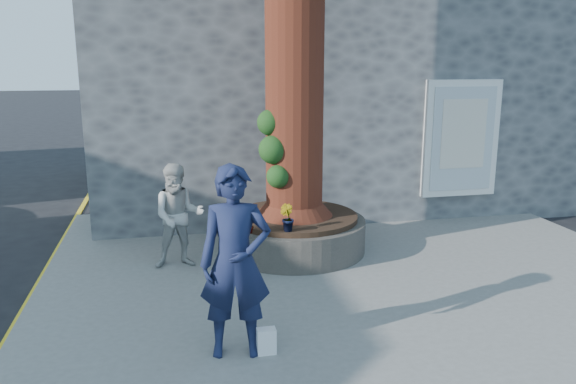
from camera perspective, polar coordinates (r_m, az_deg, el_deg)
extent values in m
plane|color=black|center=(7.32, -2.12, -12.21)|extent=(120.00, 120.00, 0.00)
cube|color=slate|center=(8.53, 6.75, -8.05)|extent=(9.00, 8.00, 0.12)
cube|color=yellow|center=(8.37, -24.81, -10.10)|extent=(0.10, 30.00, 0.01)
cube|color=#46484A|center=(14.19, 2.79, 12.61)|extent=(10.00, 8.00, 6.00)
cube|color=white|center=(11.17, 17.17, 5.20)|extent=(1.50, 0.12, 2.20)
cube|color=silver|center=(11.12, 17.32, 5.16)|extent=(1.25, 0.04, 1.95)
cube|color=silver|center=(11.09, 17.41, 5.65)|extent=(0.90, 0.02, 1.30)
cylinder|color=black|center=(9.15, 0.62, -4.35)|extent=(2.30, 2.30, 0.52)
cylinder|color=black|center=(9.07, 0.63, -2.54)|extent=(2.04, 2.04, 0.08)
cone|color=#452111|center=(8.97, 0.63, -0.14)|extent=(1.24, 1.24, 0.70)
sphere|color=#193B13|center=(8.56, -1.55, 4.33)|extent=(0.44, 0.44, 0.44)
sphere|color=#193B13|center=(8.54, -1.01, 1.59)|extent=(0.36, 0.36, 0.36)
sphere|color=#193B13|center=(8.62, -1.84, 7.07)|extent=(0.40, 0.40, 0.40)
imported|color=#151C3C|center=(5.80, -5.36, -7.12)|extent=(0.78, 0.56, 2.02)
imported|color=#B2B0AA|center=(8.45, -11.06, -2.39)|extent=(0.76, 0.59, 1.57)
cube|color=white|center=(6.11, -2.21, -14.89)|extent=(0.20, 0.12, 0.28)
imported|color=gray|center=(8.06, -3.95, -2.98)|extent=(0.21, 0.17, 0.36)
imported|color=gray|center=(8.14, -0.12, -2.64)|extent=(0.30, 0.30, 0.39)
imported|color=gray|center=(9.27, 1.05, -1.00)|extent=(0.23, 0.23, 0.29)
imported|color=gray|center=(9.00, 1.34, -1.39)|extent=(0.37, 0.37, 0.31)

